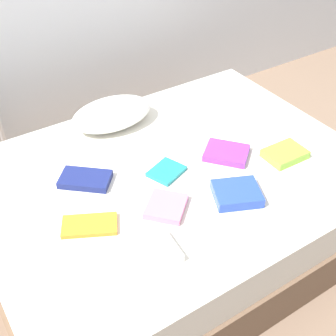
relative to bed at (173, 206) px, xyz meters
name	(u,v)px	position (x,y,z in m)	size (l,w,h in m)	color
ground_plane	(173,236)	(0.00, 0.00, -0.25)	(8.00, 8.00, 0.00)	#7F6651
bed	(173,206)	(0.00, 0.00, 0.00)	(2.00, 1.50, 0.50)	brown
pillow	(112,114)	(-0.06, 0.55, 0.33)	(0.48, 0.30, 0.15)	white
textbook_lime	(285,154)	(0.56, -0.23, 0.27)	(0.21, 0.16, 0.04)	#8CC638
textbook_orange	(90,225)	(-0.53, -0.13, 0.26)	(0.24, 0.13, 0.02)	orange
textbook_purple	(226,153)	(0.31, -0.05, 0.27)	(0.23, 0.18, 0.03)	purple
textbook_blue	(237,194)	(0.14, -0.34, 0.28)	(0.22, 0.18, 0.05)	#2847B7
textbook_teal	(167,172)	(-0.04, 0.00, 0.26)	(0.17, 0.14, 0.02)	teal
textbook_white	(149,255)	(-0.40, -0.43, 0.27)	(0.24, 0.17, 0.04)	white
textbook_pink	(166,206)	(-0.19, -0.22, 0.27)	(0.17, 0.19, 0.03)	pink
textbook_navy	(85,179)	(-0.42, 0.16, 0.27)	(0.25, 0.15, 0.04)	navy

